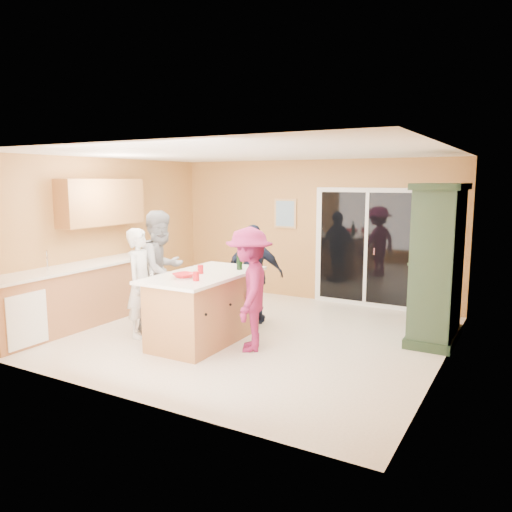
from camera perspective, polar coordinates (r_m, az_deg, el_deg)
The scene contains 22 objects.
floor at distance 7.42m, azimuth -1.41°, elevation -8.83°, with size 5.50×5.50×0.00m, color white.
ceiling at distance 7.08m, azimuth -1.48°, elevation 11.66°, with size 5.50×5.00×0.10m, color white.
wall_back at distance 9.36m, azimuth 6.45°, elevation 2.91°, with size 5.50×0.10×2.60m, color #DEAF5B.
wall_front at distance 5.18m, azimuth -15.80°, elevation -2.02°, with size 5.50×0.10×2.60m, color #DEAF5B.
wall_left at distance 8.86m, azimuth -16.91°, elevation 2.27°, with size 0.10×5.00×2.60m, color #DEAF5B.
wall_right at distance 6.20m, azimuth 20.92°, elevation -0.53°, with size 0.10×5.00×2.60m, color #DEAF5B.
left_cabinet_run at distance 8.08m, azimuth -20.55°, elevation -4.53°, with size 0.65×3.05×1.24m.
upper_cabinets at distance 8.55m, azimuth -17.24°, elevation 5.90°, with size 0.35×1.60×0.75m, color #AA6B42.
sliding_door at distance 9.00m, azimuth 12.50°, elevation 0.93°, with size 1.90×0.07×2.10m.
framed_picture at distance 9.54m, azimuth 3.37°, elevation 4.87°, with size 0.46×0.04×0.56m.
kitchen_island at distance 7.00m, azimuth -5.93°, elevation -6.11°, with size 1.01×1.84×0.96m.
green_hutch at distance 7.28m, azimuth 20.02°, elevation -1.06°, with size 0.63×1.19×2.19m.
woman_white at distance 7.30m, azimuth -13.01°, elevation -3.01°, with size 0.57×0.37×1.56m, color white.
woman_grey at distance 7.61m, azimuth -10.72°, elevation -1.60°, with size 0.87×0.68×1.79m, color #949396.
woman_navy at distance 7.79m, azimuth -0.21°, elevation -2.10°, with size 0.91×0.38×1.55m, color #192237.
woman_magenta at distance 6.55m, azimuth -0.77°, elevation -3.81°, with size 1.05×0.61×1.63m, color #881D53.
serving_bowl at distance 6.58m, azimuth -8.26°, elevation -2.24°, with size 0.27×0.27×0.07m, color red.
tulip_vase at distance 9.04m, azimuth -13.15°, elevation 1.52°, with size 0.21×0.14×0.40m, color red.
tumbler_near at distance 6.87m, azimuth -6.36°, elevation -1.53°, with size 0.08×0.08×0.12m, color red.
tumbler_far at distance 6.39m, azimuth -6.87°, elevation -2.31°, with size 0.08×0.08×0.12m, color red.
wine_bottle at distance 7.12m, azimuth -1.90°, elevation -0.48°, with size 0.08×0.08×0.35m.
white_plate at distance 6.58m, azimuth -8.32°, elevation -2.48°, with size 0.20×0.20×0.01m, color silver.
Camera 1 is at (3.63, -6.07, 2.23)m, focal length 35.00 mm.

